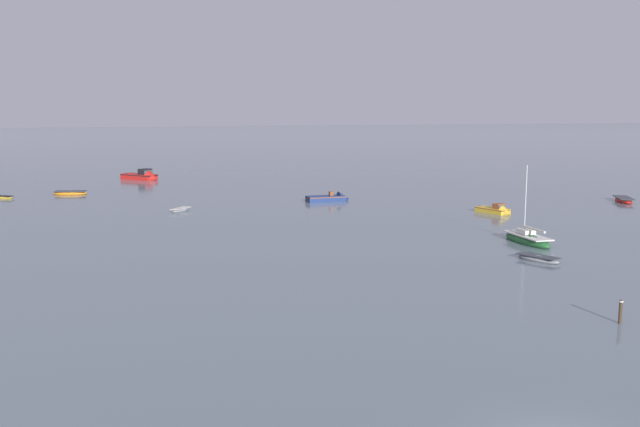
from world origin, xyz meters
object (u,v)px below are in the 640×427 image
at_px(rowboat_moored_6, 538,259).
at_px(motorboat_moored_4, 497,211).
at_px(sailboat_moored_2, 527,239).
at_px(motorboat_moored_1, 332,199).
at_px(rowboat_moored_0, 3,197).
at_px(rowboat_moored_3, 181,210).
at_px(rowboat_moored_1, 70,193).
at_px(motorboat_moored_2, 144,177).
at_px(rowboat_moored_5, 624,200).
at_px(mooring_post_near, 620,312).

height_order(rowboat_moored_6, motorboat_moored_4, motorboat_moored_4).
height_order(rowboat_moored_6, sailboat_moored_2, sailboat_moored_2).
bearing_deg(motorboat_moored_1, motorboat_moored_4, -48.50).
height_order(rowboat_moored_0, motorboat_moored_4, motorboat_moored_4).
bearing_deg(motorboat_moored_1, rowboat_moored_3, -171.79).
relative_size(rowboat_moored_1, rowboat_moored_3, 1.48).
xyz_separation_m(rowboat_moored_0, motorboat_moored_2, (17.56, 17.77, 0.25)).
height_order(rowboat_moored_3, motorboat_moored_4, motorboat_moored_4).
bearing_deg(rowboat_moored_5, motorboat_moored_2, 77.78).
bearing_deg(rowboat_moored_6, sailboat_moored_2, -48.99).
relative_size(motorboat_moored_1, motorboat_moored_2, 0.82).
bearing_deg(rowboat_moored_0, motorboat_moored_2, 84.66).
relative_size(rowboat_moored_0, rowboat_moored_5, 0.59).
bearing_deg(rowboat_moored_1, sailboat_moored_2, 142.93).
bearing_deg(motorboat_moored_1, rowboat_moored_6, -84.62).
height_order(motorboat_moored_1, mooring_post_near, mooring_post_near).
xyz_separation_m(rowboat_moored_3, motorboat_moored_4, (31.01, -11.45, 0.12)).
relative_size(motorboat_moored_1, motorboat_moored_4, 1.19).
xyz_separation_m(rowboat_moored_3, sailboat_moored_2, (24.89, -26.12, 0.16)).
height_order(rowboat_moored_5, motorboat_moored_4, motorboat_moored_4).
relative_size(rowboat_moored_3, motorboat_moored_2, 0.46).
bearing_deg(rowboat_moored_6, motorboat_moored_4, -45.87).
distance_m(rowboat_moored_5, rowboat_moored_6, 37.32).
xyz_separation_m(rowboat_moored_3, rowboat_moored_5, (49.93, -7.67, 0.07)).
bearing_deg(rowboat_moored_0, mooring_post_near, -20.81).
height_order(sailboat_moored_2, mooring_post_near, sailboat_moored_2).
distance_m(rowboat_moored_5, sailboat_moored_2, 31.11).
relative_size(rowboat_moored_3, mooring_post_near, 2.18).
height_order(motorboat_moored_2, sailboat_moored_2, sailboat_moored_2).
distance_m(sailboat_moored_2, motorboat_moored_4, 15.90).
xyz_separation_m(rowboat_moored_5, mooring_post_near, (-32.91, -38.51, 0.39)).
xyz_separation_m(motorboat_moored_2, mooring_post_near, (18.80, -81.07, 0.21)).
bearing_deg(rowboat_moored_3, sailboat_moored_2, -99.52).
bearing_deg(sailboat_moored_2, motorboat_moored_2, 24.87).
relative_size(motorboat_moored_1, rowboat_moored_5, 1.09).
xyz_separation_m(motorboat_moored_2, sailboat_moored_2, (26.66, -61.01, -0.09)).
xyz_separation_m(rowboat_moored_5, motorboat_moored_4, (-18.92, -3.78, 0.04)).
xyz_separation_m(rowboat_moored_1, mooring_post_near, (28.75, -64.83, 0.41)).
relative_size(rowboat_moored_5, mooring_post_near, 3.60).
height_order(rowboat_moored_3, rowboat_moored_5, rowboat_moored_5).
relative_size(motorboat_moored_4, mooring_post_near, 3.29).
distance_m(motorboat_moored_1, rowboat_moored_5, 33.86).
bearing_deg(rowboat_moored_5, rowboat_moored_1, 94.12).
bearing_deg(motorboat_moored_2, sailboat_moored_2, -17.41).
relative_size(motorboat_moored_2, sailboat_moored_2, 0.98).
bearing_deg(rowboat_moored_3, motorboat_moored_2, 39.78).
xyz_separation_m(rowboat_moored_3, rowboat_moored_6, (21.78, -32.18, 0.02)).
height_order(rowboat_moored_1, rowboat_moored_5, rowboat_moored_5).
bearing_deg(motorboat_moored_1, rowboat_moored_5, -19.38).
bearing_deg(rowboat_moored_3, rowboat_moored_0, 85.35).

